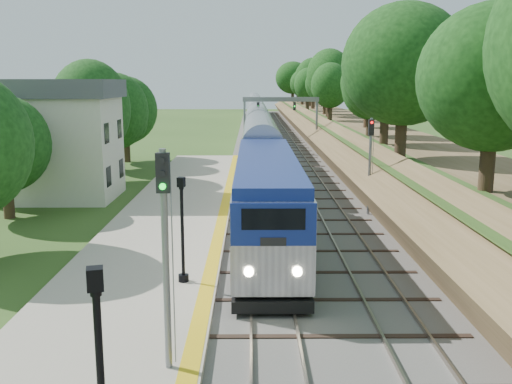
{
  "coord_description": "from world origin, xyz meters",
  "views": [
    {
      "loc": [
        -0.68,
        -8.34,
        7.83
      ],
      "look_at": [
        -0.5,
        17.65,
        2.8
      ],
      "focal_mm": 40.0,
      "sensor_mm": 36.0,
      "label": 1
    }
  ],
  "objects_px": {
    "signal_gantry": "(281,110)",
    "signal_platform": "(165,237)",
    "signal_farside": "(370,156)",
    "lamppost_far": "(183,236)",
    "train": "(257,122)",
    "station_building": "(54,139)"
  },
  "relations": [
    {
      "from": "signal_gantry",
      "to": "signal_platform",
      "type": "height_order",
      "value": "signal_platform"
    },
    {
      "from": "signal_farside",
      "to": "signal_gantry",
      "type": "bearing_deg",
      "value": 96.98
    },
    {
      "from": "signal_gantry",
      "to": "lamppost_far",
      "type": "xyz_separation_m",
      "value": [
        -5.76,
        -42.7,
        -2.65
      ]
    },
    {
      "from": "train",
      "to": "signal_farside",
      "type": "bearing_deg",
      "value": -82.97
    },
    {
      "from": "train",
      "to": "station_building",
      "type": "bearing_deg",
      "value": -107.34
    },
    {
      "from": "station_building",
      "to": "lamppost_far",
      "type": "height_order",
      "value": "station_building"
    },
    {
      "from": "signal_gantry",
      "to": "signal_platform",
      "type": "bearing_deg",
      "value": -96.21
    },
    {
      "from": "signal_platform",
      "to": "signal_gantry",
      "type": "bearing_deg",
      "value": 83.79
    },
    {
      "from": "train",
      "to": "signal_platform",
      "type": "height_order",
      "value": "signal_platform"
    },
    {
      "from": "station_building",
      "to": "signal_farside",
      "type": "xyz_separation_m",
      "value": [
        20.2,
        -5.45,
        -0.5
      ]
    },
    {
      "from": "signal_gantry",
      "to": "train",
      "type": "height_order",
      "value": "signal_gantry"
    },
    {
      "from": "station_building",
      "to": "signal_platform",
      "type": "relative_size",
      "value": 1.47
    },
    {
      "from": "signal_farside",
      "to": "train",
      "type": "bearing_deg",
      "value": 97.03
    },
    {
      "from": "lamppost_far",
      "to": "signal_platform",
      "type": "bearing_deg",
      "value": -86.62
    },
    {
      "from": "signal_gantry",
      "to": "signal_platform",
      "type": "distance_m",
      "value": 49.62
    },
    {
      "from": "station_building",
      "to": "train",
      "type": "xyz_separation_m",
      "value": [
        14.0,
        44.82,
        -1.95
      ]
    },
    {
      "from": "station_building",
      "to": "lamppost_far",
      "type": "distance_m",
      "value": 20.78
    },
    {
      "from": "signal_gantry",
      "to": "lamppost_far",
      "type": "relative_size",
      "value": 2.09
    },
    {
      "from": "lamppost_far",
      "to": "signal_farside",
      "type": "distance_m",
      "value": 15.57
    },
    {
      "from": "station_building",
      "to": "train",
      "type": "bearing_deg",
      "value": 72.66
    },
    {
      "from": "signal_gantry",
      "to": "train",
      "type": "bearing_deg",
      "value": 97.11
    },
    {
      "from": "signal_platform",
      "to": "train",
      "type": "bearing_deg",
      "value": 87.6
    }
  ]
}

